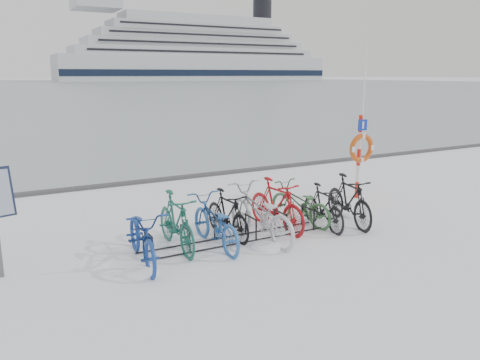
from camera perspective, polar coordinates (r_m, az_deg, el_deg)
ground at (r=9.57m, az=-0.57°, el=-7.38°), size 900.00×900.00×0.00m
ice_sheet at (r=163.05m, az=-27.22°, el=10.23°), size 400.00×298.00×0.02m
quay_edge at (r=14.83m, az=-11.22°, el=-0.12°), size 400.00×0.25×0.10m
bike_rack at (r=9.51m, az=-0.57°, el=-6.35°), size 4.00×0.48×0.46m
lifebuoy_station at (r=12.86m, az=14.53°, el=3.76°), size 0.79×0.22×4.09m
cruise_ferry at (r=247.28m, az=-5.32°, el=14.84°), size 139.25×26.26×45.75m
bike_0 at (r=8.53m, az=-11.84°, el=-6.43°), size 0.87×2.07×1.06m
bike_1 at (r=9.06m, az=-7.81°, el=-4.89°), size 0.56×1.89×1.13m
bike_2 at (r=9.13m, az=-3.11°, el=-5.01°), size 0.70×1.96×1.02m
bike_3 at (r=9.67m, az=-1.55°, el=-4.01°), size 0.58×1.70×1.01m
bike_4 at (r=9.47m, az=2.43°, el=-3.94°), size 0.94×2.24×1.15m
bike_5 at (r=10.13m, az=4.47°, el=-2.89°), size 0.70×1.93×1.14m
bike_6 at (r=10.63m, az=7.30°, el=-2.70°), size 0.97×1.91×0.96m
bike_7 at (r=10.40m, az=10.11°, el=-3.08°), size 0.63×1.67×0.98m
bike_8 at (r=10.76m, az=13.14°, el=-2.27°), size 0.85×1.95×1.13m
snow_drifts at (r=9.05m, az=-1.95°, el=-8.60°), size 6.27×2.05×0.23m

